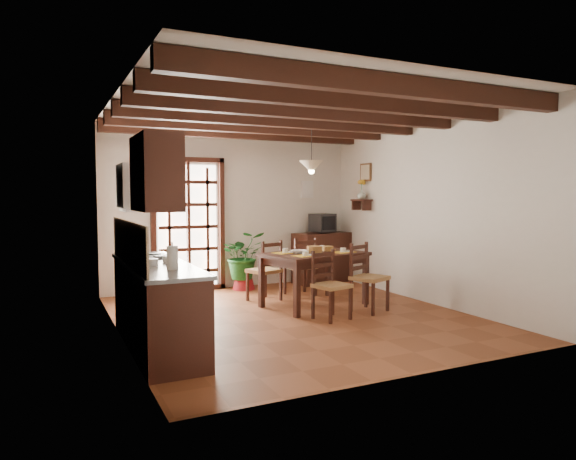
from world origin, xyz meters
TOP-DOWN VIEW (x-y plane):
  - ground_plane at (0.00, 0.00)m, footprint 5.00×5.00m
  - room_shell at (0.00, 0.00)m, footprint 4.52×5.02m
  - ceiling_beams at (0.00, 0.00)m, footprint 4.50×4.34m
  - french_door at (-0.80, 2.45)m, footprint 1.26×0.11m
  - kitchen_counter at (-1.96, -0.60)m, footprint 0.64×2.25m
  - upper_cabinet at (-2.08, -1.30)m, footprint 0.35×0.80m
  - range_hood at (-2.05, -0.05)m, footprint 0.38×0.60m
  - counter_items at (-1.95, -0.51)m, footprint 0.50×1.43m
  - dining_table at (0.57, 0.49)m, footprint 1.64×1.24m
  - chair_near_left at (0.38, -0.33)m, footprint 0.50×0.48m
  - chair_near_right at (1.09, -0.16)m, footprint 0.58×0.57m
  - chair_far_left at (0.05, 1.14)m, footprint 0.55×0.54m
  - chair_far_right at (0.76, 1.30)m, footprint 0.46×0.44m
  - table_setting at (0.57, 0.49)m, footprint 1.07×0.71m
  - table_bowl at (0.31, 0.48)m, footprint 0.26×0.26m
  - sideboard at (1.69, 2.23)m, footprint 1.17×0.68m
  - crt_tv at (1.69, 2.22)m, footprint 0.46×0.44m
  - fuse_box at (1.50, 2.48)m, footprint 0.25×0.03m
  - plant_pot at (0.10, 2.18)m, footprint 0.40×0.40m
  - potted_plant at (0.10, 2.18)m, footprint 2.13×1.89m
  - wall_shelf at (2.14, 1.60)m, footprint 0.20×0.42m
  - shelf_vase at (2.14, 1.60)m, footprint 0.15×0.15m
  - shelf_flowers at (2.14, 1.60)m, footprint 0.14×0.14m
  - framed_picture at (2.22, 1.60)m, footprint 0.03×0.32m
  - pendant_lamp at (0.57, 0.59)m, footprint 0.36×0.36m

SIDE VIEW (x-z plane):
  - ground_plane at x=0.00m, z-range 0.00..0.00m
  - plant_pot at x=0.10m, z-range -0.01..0.23m
  - chair_near_left at x=0.38m, z-range -0.17..0.74m
  - chair_far_left at x=0.05m, z-range -0.18..0.77m
  - chair_far_right at x=0.76m, z-range -0.18..0.77m
  - chair_near_right at x=1.09m, z-range -0.18..0.79m
  - sideboard at x=1.69m, z-range 0.00..0.93m
  - kitchen_counter at x=-1.96m, z-range -0.22..1.16m
  - potted_plant at x=0.10m, z-range -0.52..1.66m
  - dining_table at x=0.57m, z-range 0.30..1.09m
  - table_bowl at x=0.31m, z-range 0.79..0.85m
  - table_setting at x=0.57m, z-range 0.82..0.92m
  - counter_items at x=-1.95m, z-range 0.83..1.08m
  - crt_tv at x=1.69m, z-range 0.96..1.29m
  - french_door at x=-0.80m, z-range 0.02..2.34m
  - wall_shelf at x=2.14m, z-range 1.41..1.61m
  - shelf_vase at x=2.14m, z-range 1.57..1.73m
  - range_hood at x=-2.05m, z-range 1.46..2.00m
  - fuse_box at x=1.50m, z-range 1.59..1.91m
  - room_shell at x=0.00m, z-range 0.41..3.22m
  - upper_cabinet at x=-2.08m, z-range 1.50..2.20m
  - shelf_flowers at x=2.14m, z-range 1.68..2.04m
  - framed_picture at x=2.22m, z-range 1.89..2.21m
  - pendant_lamp at x=0.57m, z-range 1.66..2.50m
  - ceiling_beams at x=0.00m, z-range 2.59..2.79m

